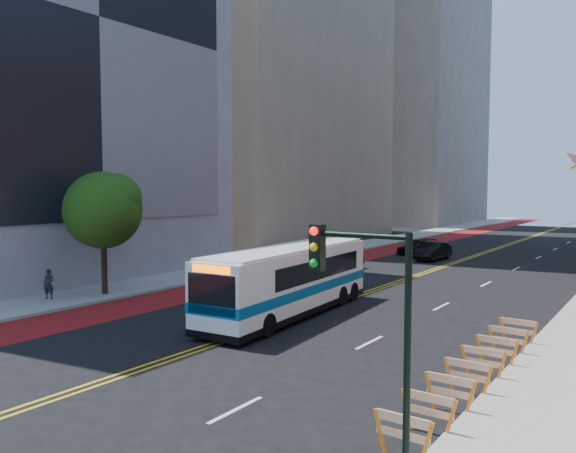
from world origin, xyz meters
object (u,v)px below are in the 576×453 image
(car_c, at_px, (416,247))
(pedestrian, at_px, (49,284))
(street_tree, at_px, (104,207))
(transit_bus, at_px, (291,279))
(traffic_signal, at_px, (365,303))
(car_a, at_px, (337,259))
(car_b, at_px, (433,251))

(car_c, relative_size, pedestrian, 2.76)
(street_tree, xyz_separation_m, transit_bus, (10.86, 2.11, -3.23))
(transit_bus, bearing_deg, traffic_signal, -54.49)
(pedestrian, bearing_deg, car_c, 47.19)
(traffic_signal, relative_size, car_a, 1.10)
(car_c, bearing_deg, traffic_signal, -57.27)
(transit_bus, relative_size, car_c, 2.72)
(car_b, bearing_deg, street_tree, -107.35)
(traffic_signal, distance_m, car_a, 29.69)
(car_b, relative_size, car_c, 1.03)
(traffic_signal, bearing_deg, transit_bus, 130.03)
(traffic_signal, height_order, car_c, traffic_signal)
(car_b, bearing_deg, car_a, -108.66)
(car_a, xyz_separation_m, car_b, (3.70, 9.49, -0.05))
(street_tree, xyz_separation_m, pedestrian, (-1.23, -2.64, -3.97))
(pedestrian, bearing_deg, street_tree, 35.99)
(traffic_signal, relative_size, pedestrian, 3.21)
(car_a, distance_m, car_c, 12.77)
(street_tree, height_order, car_a, street_tree)
(car_b, distance_m, car_c, 4.27)
(transit_bus, bearing_deg, car_c, 94.99)
(transit_bus, height_order, car_c, transit_bus)
(car_b, bearing_deg, pedestrian, -107.84)
(pedestrian, bearing_deg, car_a, 40.95)
(transit_bus, bearing_deg, car_a, 106.86)
(street_tree, relative_size, transit_bus, 0.56)
(car_a, relative_size, car_c, 1.06)
(traffic_signal, xyz_separation_m, transit_bus, (-9.80, 11.67, -2.04))
(transit_bus, distance_m, car_c, 26.81)
(street_tree, distance_m, car_c, 29.56)
(street_tree, xyz_separation_m, car_b, (9.20, 25.29, -4.17))
(street_tree, distance_m, traffic_signal, 22.79)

